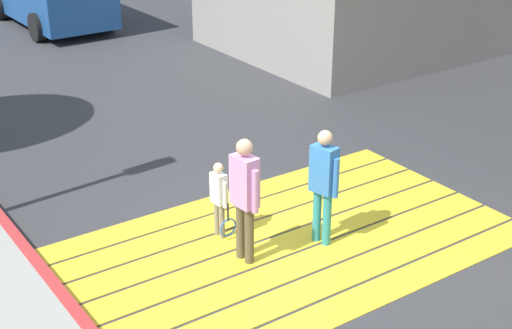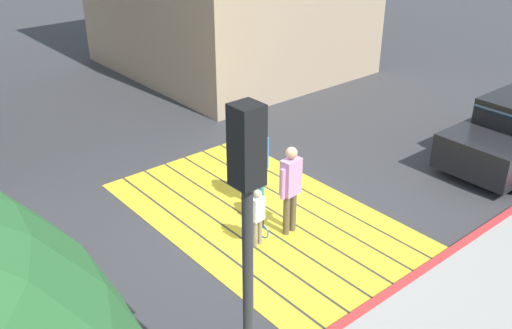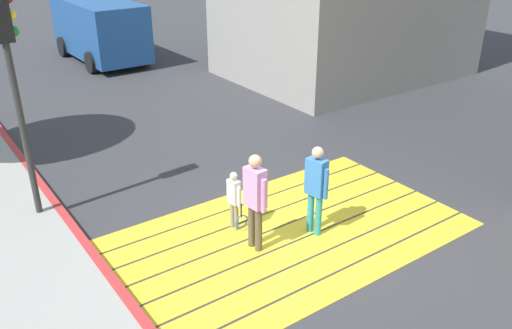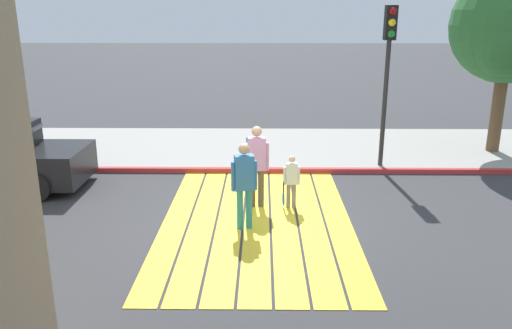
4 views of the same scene
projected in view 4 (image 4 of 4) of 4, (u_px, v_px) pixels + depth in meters
ground_plane at (257, 221)px, 10.32m from camera, size 120.00×120.00×0.00m
crosswalk_stripes at (257, 221)px, 10.32m from camera, size 6.40×3.80×0.01m
sidewalk_west at (259, 148)px, 15.67m from camera, size 4.80×40.00×0.12m
curb_painted at (258, 170)px, 13.42m from camera, size 0.16×40.00×0.13m
traffic_light_corner at (388, 55)px, 12.83m from camera, size 0.39×0.28×4.24m
street_tree at (509, 29)px, 13.99m from camera, size 3.20×3.20×5.32m
water_bottle at (247, 141)px, 15.78m from camera, size 0.07×0.07×0.22m
pedestrian_adult_lead at (257, 161)px, 10.79m from camera, size 0.26×0.52×1.80m
pedestrian_adult_trailing at (244, 180)px, 9.69m from camera, size 0.29×0.50×1.73m
pedestrian_child_with_racket at (291, 179)px, 10.84m from camera, size 0.28×0.37×1.18m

